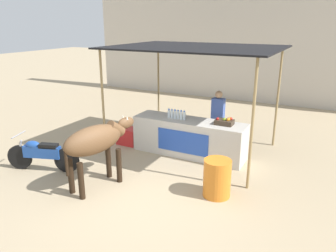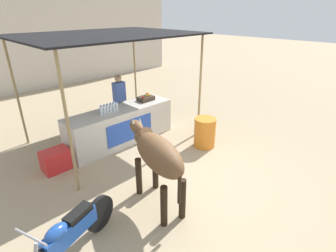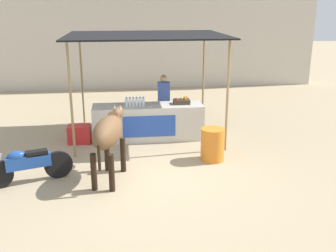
{
  "view_description": "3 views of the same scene",
  "coord_description": "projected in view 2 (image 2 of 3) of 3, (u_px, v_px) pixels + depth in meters",
  "views": [
    {
      "loc": [
        3.29,
        -5.31,
        3.42
      ],
      "look_at": [
        -0.22,
        1.41,
        0.99
      ],
      "focal_mm": 35.0,
      "sensor_mm": 36.0,
      "label": 1
    },
    {
      "loc": [
        -3.64,
        -3.29,
        3.35
      ],
      "look_at": [
        0.43,
        0.83,
        0.77
      ],
      "focal_mm": 28.0,
      "sensor_mm": 36.0,
      "label": 2
    },
    {
      "loc": [
        -0.7,
        -8.15,
        3.59
      ],
      "look_at": [
        0.36,
        0.66,
        0.83
      ],
      "focal_mm": 42.0,
      "sensor_mm": 36.0,
      "label": 3
    }
  ],
  "objects": [
    {
      "name": "ground_plane",
      "position": [
        180.0,
        174.0,
        5.84
      ],
      "size": [
        60.0,
        60.0,
        0.0
      ],
      "primitive_type": "plane",
      "color": "tan"
    },
    {
      "name": "building_wall_far",
      "position": [
        15.0,
        18.0,
        10.64
      ],
      "size": [
        16.0,
        0.5,
        6.07
      ],
      "primitive_type": "cube",
      "color": "beige",
      "rests_on": "ground"
    },
    {
      "name": "stall_counter",
      "position": [
        121.0,
        126.0,
        7.07
      ],
      "size": [
        3.0,
        0.82,
        0.96
      ],
      "color": "beige",
      "rests_on": "ground"
    },
    {
      "name": "stall_awning",
      "position": [
        107.0,
        38.0,
        6.36
      ],
      "size": [
        4.2,
        3.2,
        2.82
      ],
      "color": "black",
      "rests_on": "ground"
    },
    {
      "name": "water_bottle_row",
      "position": [
        109.0,
        108.0,
        6.57
      ],
      "size": [
        0.52,
        0.07,
        0.25
      ],
      "color": "silver",
      "rests_on": "stall_counter"
    },
    {
      "name": "fruit_crate",
      "position": [
        146.0,
        98.0,
        7.48
      ],
      "size": [
        0.44,
        0.32,
        0.18
      ],
      "color": "#3F3326",
      "rests_on": "stall_counter"
    },
    {
      "name": "vendor_behind_counter",
      "position": [
        120.0,
        102.0,
        7.74
      ],
      "size": [
        0.34,
        0.22,
        1.65
      ],
      "color": "#383842",
      "rests_on": "ground"
    },
    {
      "name": "cooler_box",
      "position": [
        56.0,
        160.0,
        5.9
      ],
      "size": [
        0.6,
        0.44,
        0.48
      ],
      "primitive_type": "cube",
      "color": "red",
      "rests_on": "ground"
    },
    {
      "name": "water_barrel",
      "position": [
        205.0,
        132.0,
        6.87
      ],
      "size": [
        0.56,
        0.56,
        0.79
      ],
      "primitive_type": "cylinder",
      "color": "orange",
      "rests_on": "ground"
    },
    {
      "name": "cow",
      "position": [
        157.0,
        155.0,
        4.56
      ],
      "size": [
        0.84,
        1.85,
        1.44
      ],
      "color": "brown",
      "rests_on": "ground"
    },
    {
      "name": "motorcycle_parked",
      "position": [
        70.0,
        234.0,
        3.72
      ],
      "size": [
        1.73,
        0.77,
        0.9
      ],
      "color": "black",
      "rests_on": "ground"
    }
  ]
}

